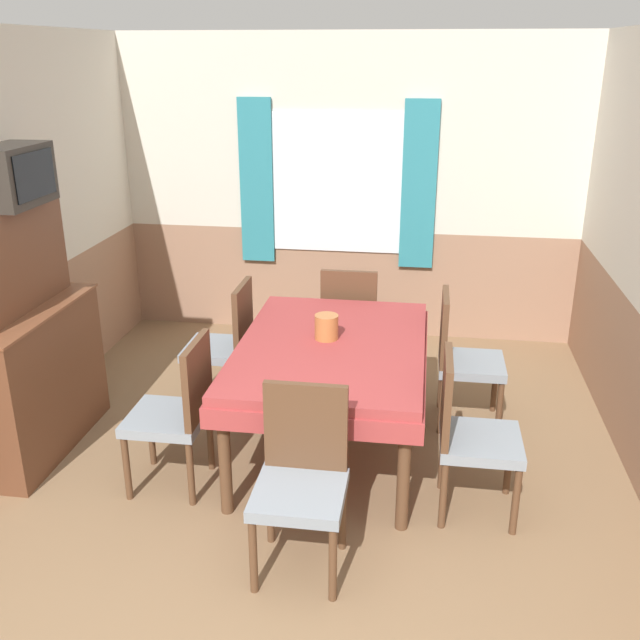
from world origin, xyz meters
name	(u,v)px	position (x,y,z in m)	size (l,w,h in m)	color
wall_back	(347,190)	(-0.01, 3.97, 1.30)	(4.38, 0.09, 2.60)	silver
wall_left	(5,239)	(-2.01, 1.97, 1.30)	(0.05, 4.34, 2.60)	silver
dining_table	(331,359)	(0.14, 1.84, 0.65)	(1.17, 1.68, 0.75)	#9E3838
chair_head_window	(350,320)	(0.14, 2.92, 0.50)	(0.44, 0.44, 0.93)	brown
chair_head_near	(302,475)	(0.14, 0.76, 0.50)	(0.44, 0.44, 0.93)	brown
chair_left_far	(226,341)	(-0.68, 2.36, 0.50)	(0.44, 0.44, 0.93)	brown
chair_right_far	(462,355)	(0.97, 2.36, 0.50)	(0.44, 0.44, 0.93)	brown
chair_left_near	(178,409)	(-0.68, 1.32, 0.50)	(0.44, 0.44, 0.93)	brown
chair_right_near	(468,430)	(0.97, 1.32, 0.50)	(0.44, 0.44, 0.93)	brown
sideboard	(26,352)	(-1.76, 1.61, 0.67)	(0.46, 1.16, 1.58)	brown
tv	(13,176)	(-1.73, 1.71, 1.76)	(0.29, 0.52, 0.35)	#2D2823
vase	(326,327)	(0.10, 1.91, 0.83)	(0.15, 0.15, 0.16)	#B26B38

